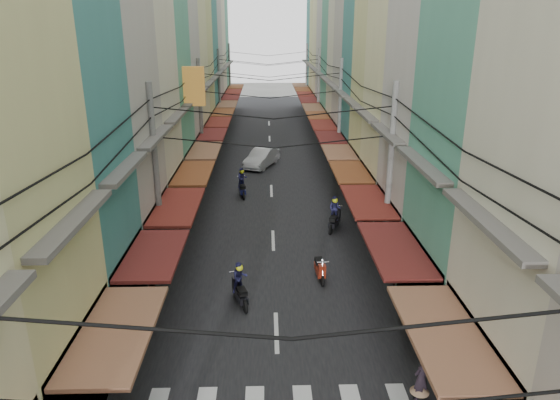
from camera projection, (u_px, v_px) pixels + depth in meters
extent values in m
plane|color=#63635E|center=(275.00, 303.00, 19.53)|extent=(160.00, 160.00, 0.00)
cube|color=black|center=(271.00, 167.00, 38.39)|extent=(10.00, 80.00, 0.02)
cube|color=slate|center=(186.00, 167.00, 38.22)|extent=(3.00, 80.00, 0.06)
cube|color=slate|center=(354.00, 166.00, 38.56)|extent=(3.00, 80.00, 0.06)
cube|color=black|center=(64.00, 379.00, 12.94)|extent=(1.20, 4.52, 3.20)
cube|color=brown|center=(117.00, 332.00, 12.52)|extent=(1.80, 4.33, 0.12)
cube|color=#595651|center=(74.00, 221.00, 11.51)|extent=(0.50, 4.23, 0.15)
cube|color=#387C78|center=(0.00, 49.00, 14.48)|extent=(6.00, 4.30, 19.25)
cube|color=black|center=(114.00, 291.00, 17.19)|extent=(1.20, 4.13, 3.20)
cube|color=maroon|center=(154.00, 254.00, 16.76)|extent=(1.80, 3.96, 0.12)
cube|color=#595651|center=(126.00, 168.00, 15.76)|extent=(0.50, 3.87, 0.15)
cube|color=#A6A198|center=(60.00, 20.00, 18.65)|extent=(6.00, 5.14, 20.93)
cube|color=black|center=(145.00, 237.00, 21.64)|extent=(1.20, 4.94, 3.20)
cube|color=maroon|center=(178.00, 206.00, 21.22)|extent=(1.80, 4.73, 0.12)
cube|color=#595651|center=(157.00, 137.00, 20.21)|extent=(0.50, 4.63, 0.15)
cube|color=beige|center=(106.00, 60.00, 23.99)|extent=(6.00, 4.95, 17.43)
cube|color=black|center=(167.00, 199.00, 26.40)|extent=(1.20, 4.75, 3.20)
cube|color=brown|center=(194.00, 173.00, 25.98)|extent=(1.80, 4.56, 0.12)
cube|color=#595651|center=(177.00, 116.00, 24.97)|extent=(0.50, 4.46, 0.15)
cube|color=#509A7E|center=(133.00, 64.00, 28.87)|extent=(6.00, 4.99, 16.32)
cube|color=black|center=(182.00, 173.00, 31.10)|extent=(1.20, 4.80, 3.20)
cube|color=brown|center=(205.00, 151.00, 30.67)|extent=(1.80, 4.60, 0.12)
cube|color=#595651|center=(191.00, 102.00, 29.67)|extent=(0.50, 4.50, 0.15)
cube|color=#B8B2A9|center=(147.00, 7.00, 32.33)|extent=(6.00, 4.65, 22.87)
cube|color=black|center=(192.00, 154.00, 35.64)|extent=(1.20, 4.46, 3.20)
cube|color=maroon|center=(213.00, 134.00, 35.22)|extent=(1.80, 4.27, 0.12)
cube|color=#595651|center=(201.00, 91.00, 34.21)|extent=(0.50, 4.18, 0.15)
cube|color=beige|center=(162.00, 25.00, 37.21)|extent=(6.00, 4.89, 20.58)
cube|color=black|center=(201.00, 140.00, 40.14)|extent=(1.20, 4.70, 3.20)
cube|color=maroon|center=(219.00, 122.00, 39.72)|extent=(1.80, 4.50, 0.12)
cube|color=#595651|center=(209.00, 84.00, 38.71)|extent=(0.50, 4.40, 0.15)
cube|color=#C9C67D|center=(174.00, 39.00, 42.01)|extent=(6.00, 4.52, 18.44)
cube|color=black|center=(207.00, 128.00, 44.58)|extent=(1.20, 4.34, 3.20)
cube|color=brown|center=(223.00, 112.00, 44.16)|extent=(1.80, 4.16, 0.12)
cube|color=#595651|center=(214.00, 78.00, 43.15)|extent=(0.50, 4.07, 0.15)
cube|color=#387C78|center=(182.00, 25.00, 46.23)|extent=(6.00, 5.20, 20.63)
cube|color=black|center=(213.00, 119.00, 49.17)|extent=(1.20, 4.99, 3.20)
cube|color=brown|center=(227.00, 104.00, 48.74)|extent=(1.80, 4.78, 0.12)
cube|color=#595651|center=(219.00, 73.00, 47.74)|extent=(0.50, 4.68, 0.15)
cube|color=#A6A198|center=(189.00, 9.00, 50.50)|extent=(6.00, 4.94, 23.70)
cube|color=black|center=(217.00, 110.00, 53.95)|extent=(1.20, 4.74, 3.20)
cube|color=maroon|center=(231.00, 97.00, 53.53)|extent=(1.80, 4.55, 0.12)
cube|color=#595651|center=(224.00, 69.00, 52.52)|extent=(0.50, 4.45, 0.15)
cube|color=beige|center=(196.00, 23.00, 55.60)|extent=(6.00, 4.96, 21.12)
cube|color=black|center=(221.00, 104.00, 58.62)|extent=(1.20, 4.76, 3.20)
cube|color=maroon|center=(233.00, 92.00, 58.19)|extent=(1.80, 4.56, 0.12)
cube|color=#595651|center=(227.00, 65.00, 57.19)|extent=(0.50, 4.46, 0.15)
cube|color=#509A7E|center=(202.00, 29.00, 60.52)|extent=(6.00, 5.04, 19.90)
cube|color=black|center=(224.00, 98.00, 63.34)|extent=(1.20, 4.84, 3.20)
cube|color=brown|center=(236.00, 87.00, 62.91)|extent=(1.80, 4.64, 0.12)
cube|color=#595651|center=(230.00, 62.00, 61.90)|extent=(0.50, 4.54, 0.15)
cube|color=brown|center=(194.00, 86.00, 28.42)|extent=(1.20, 0.40, 2.20)
cube|color=black|center=(495.00, 378.00, 12.96)|extent=(1.20, 4.78, 3.20)
cube|color=brown|center=(444.00, 333.00, 12.46)|extent=(1.80, 4.58, 0.12)
cube|color=#595651|center=(486.00, 221.00, 11.49)|extent=(0.50, 4.48, 0.15)
cube|color=#509A7E|center=(528.00, 117.00, 15.78)|extent=(6.00, 5.03, 15.08)
cube|color=black|center=(434.00, 284.00, 17.68)|extent=(1.20, 4.83, 3.20)
cube|color=maroon|center=(395.00, 249.00, 17.18)|extent=(1.80, 4.63, 0.12)
cube|color=#595651|center=(422.00, 164.00, 16.21)|extent=(0.50, 4.53, 0.15)
cube|color=#B8B2A9|center=(479.00, 10.00, 19.33)|extent=(6.00, 4.79, 21.66)
cube|color=black|center=(399.00, 230.00, 22.32)|extent=(1.20, 4.60, 3.20)
cube|color=maroon|center=(367.00, 201.00, 21.82)|extent=(1.80, 4.41, 0.12)
cube|color=#595651|center=(387.00, 134.00, 20.84)|extent=(0.50, 4.31, 0.15)
cube|color=beige|center=(438.00, 23.00, 23.88)|extent=(6.00, 4.52, 20.74)
cube|color=black|center=(377.00, 197.00, 26.71)|extent=(1.20, 4.34, 3.20)
cube|color=brown|center=(350.00, 172.00, 26.21)|extent=(1.80, 4.16, 0.12)
cube|color=#595651|center=(366.00, 115.00, 25.23)|extent=(0.50, 4.07, 0.15)
cube|color=#C9C67D|center=(408.00, 84.00, 29.05)|extent=(6.00, 4.12, 14.13)
cube|color=black|center=(362.00, 174.00, 30.79)|extent=(1.20, 3.96, 3.20)
cube|color=brown|center=(339.00, 152.00, 30.29)|extent=(1.80, 3.79, 0.12)
cube|color=#595651|center=(352.00, 102.00, 29.31)|extent=(0.50, 3.71, 0.15)
cube|color=#387C78|center=(393.00, 49.00, 32.48)|extent=(6.00, 4.40, 17.68)
cube|color=black|center=(351.00, 157.00, 34.81)|extent=(1.20, 4.23, 3.20)
cube|color=maroon|center=(330.00, 137.00, 34.31)|extent=(1.80, 4.05, 0.12)
cube|color=#595651|center=(341.00, 93.00, 33.34)|extent=(0.50, 3.96, 0.15)
cube|color=#A6A198|center=(380.00, 11.00, 35.94)|extent=(6.00, 4.64, 22.59)
cube|color=black|center=(342.00, 143.00, 39.08)|extent=(1.20, 4.45, 3.20)
cube|color=maroon|center=(323.00, 125.00, 38.58)|extent=(1.80, 4.26, 0.12)
cube|color=#595651|center=(333.00, 86.00, 37.60)|extent=(0.50, 4.17, 0.15)
cube|color=beige|center=(368.00, 21.00, 40.23)|extent=(6.00, 4.00, 21.25)
cube|color=black|center=(334.00, 132.00, 43.15)|extent=(1.20, 3.84, 3.20)
cube|color=brown|center=(318.00, 116.00, 42.65)|extent=(1.80, 3.68, 0.12)
cube|color=#595651|center=(326.00, 80.00, 41.68)|extent=(0.50, 3.60, 0.15)
cube|color=#509A7E|center=(359.00, 15.00, 44.31)|extent=(6.00, 5.01, 22.33)
cube|color=black|center=(328.00, 122.00, 47.40)|extent=(1.20, 4.81, 3.20)
cube|color=brown|center=(313.00, 107.00, 46.90)|extent=(1.80, 4.61, 0.12)
cube|color=#595651|center=(321.00, 75.00, 45.93)|extent=(0.50, 4.51, 0.15)
cube|color=#B8B2A9|center=(349.00, 30.00, 49.46)|extent=(6.00, 5.00, 19.71)
cube|color=black|center=(323.00, 113.00, 52.12)|extent=(1.20, 4.80, 3.20)
cube|color=maroon|center=(309.00, 100.00, 51.62)|extent=(1.80, 4.60, 0.12)
cube|color=#595651|center=(315.00, 70.00, 50.65)|extent=(0.50, 4.50, 0.15)
cube|color=beige|center=(342.00, 44.00, 54.33)|extent=(6.00, 4.32, 16.86)
cube|color=black|center=(318.00, 107.00, 56.52)|extent=(1.20, 4.15, 3.20)
cube|color=maroon|center=(305.00, 94.00, 56.02)|extent=(1.80, 3.97, 0.12)
cube|color=#595651|center=(311.00, 67.00, 55.05)|extent=(0.50, 3.89, 0.15)
cube|color=#C9C67D|center=(337.00, 28.00, 57.90)|extent=(6.00, 4.33, 19.96)
cube|color=black|center=(315.00, 101.00, 60.60)|extent=(1.20, 4.16, 3.20)
cube|color=brown|center=(302.00, 90.00, 60.10)|extent=(1.80, 3.99, 0.12)
cube|color=#595651|center=(308.00, 64.00, 59.13)|extent=(0.50, 3.90, 0.15)
cube|color=#387C78|center=(331.00, 52.00, 63.17)|extent=(6.00, 4.88, 14.34)
cube|color=black|center=(311.00, 96.00, 64.95)|extent=(1.20, 4.68, 3.20)
cube|color=brown|center=(300.00, 85.00, 64.44)|extent=(1.80, 4.49, 0.12)
cube|color=#595651|center=(305.00, 61.00, 63.47)|extent=(0.50, 4.39, 0.15)
cylinder|color=gray|center=(157.00, 181.00, 20.88)|extent=(0.26, 0.26, 8.20)
cylinder|color=gray|center=(389.00, 180.00, 21.13)|extent=(0.26, 0.26, 8.20)
cylinder|color=gray|center=(201.00, 119.00, 35.03)|extent=(0.26, 0.26, 8.20)
cylinder|color=gray|center=(340.00, 118.00, 35.28)|extent=(0.26, 0.26, 8.20)
cylinder|color=gray|center=(219.00, 92.00, 49.18)|extent=(0.26, 0.26, 8.20)
cylinder|color=gray|center=(318.00, 92.00, 49.44)|extent=(0.26, 0.26, 8.20)
cylinder|color=gray|center=(230.00, 77.00, 63.33)|extent=(0.26, 0.26, 8.20)
cylinder|color=gray|center=(307.00, 77.00, 63.59)|extent=(0.26, 0.26, 8.20)
imported|color=silver|center=(262.00, 166.00, 38.46)|extent=(5.21, 3.60, 1.71)
imported|color=black|center=(498.00, 346.00, 16.89)|extent=(1.87, 1.11, 1.21)
cylinder|color=black|center=(241.00, 290.00, 19.95)|extent=(0.10, 0.51, 0.51)
cylinder|color=black|center=(240.00, 307.00, 18.74)|extent=(0.10, 0.51, 0.51)
cube|color=black|center=(240.00, 295.00, 19.30)|extent=(0.33, 1.13, 0.28)
cube|color=black|center=(240.00, 291.00, 18.97)|extent=(0.31, 0.54, 0.18)
cube|color=black|center=(241.00, 283.00, 19.73)|extent=(0.29, 0.28, 0.54)
imported|color=#21214D|center=(240.00, 292.00, 19.25)|extent=(0.52, 0.37, 1.30)
sphere|color=yellow|center=(239.00, 269.00, 18.93)|extent=(0.28, 0.28, 0.28)
cylinder|color=black|center=(333.00, 221.00, 27.04)|extent=(0.10, 0.54, 0.54)
cylinder|color=black|center=(336.00, 230.00, 25.78)|extent=(0.10, 0.54, 0.54)
cube|color=black|center=(334.00, 222.00, 26.35)|extent=(0.35, 1.19, 0.29)
cube|color=black|center=(335.00, 219.00, 26.01)|extent=(0.33, 0.57, 0.19)
cube|color=black|center=(333.00, 214.00, 26.81)|extent=(0.31, 0.29, 0.57)
imported|color=#21214D|center=(334.00, 220.00, 26.31)|extent=(0.54, 0.39, 1.37)
sphere|color=yellow|center=(335.00, 202.00, 25.97)|extent=(0.29, 0.29, 0.29)
cylinder|color=black|center=(243.00, 189.00, 32.26)|extent=(0.10, 0.53, 0.53)
cylinder|color=black|center=(242.00, 196.00, 31.01)|extent=(0.10, 0.53, 0.53)
cube|color=#151851|center=(242.00, 190.00, 31.58)|extent=(0.35, 1.17, 0.29)
cube|color=black|center=(242.00, 187.00, 31.24)|extent=(0.33, 0.56, 0.18)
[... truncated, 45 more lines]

